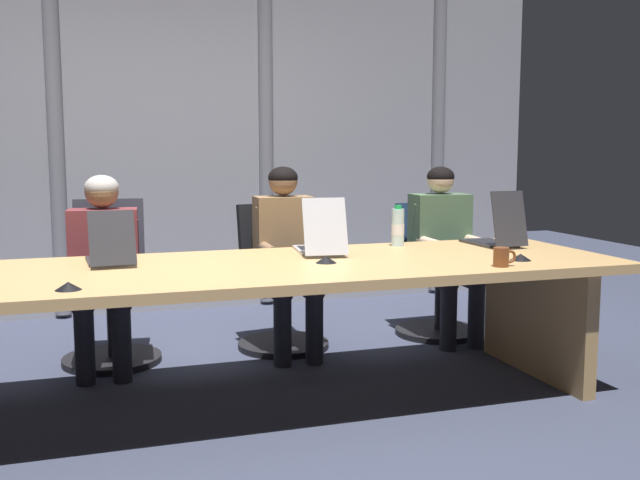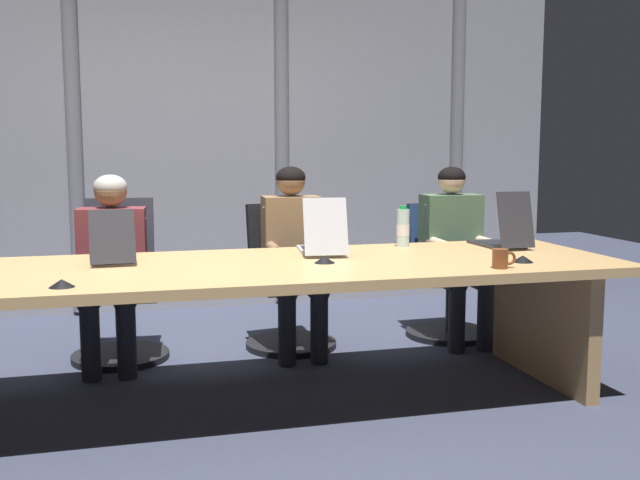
# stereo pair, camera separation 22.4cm
# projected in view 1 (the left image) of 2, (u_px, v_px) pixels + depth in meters

# --- Properties ---
(ground_plane) EXTENTS (12.69, 12.69, 0.00)m
(ground_plane) POSITION_uv_depth(u_px,v_px,m) (234.00, 406.00, 3.80)
(ground_plane) COLOR #383D51
(conference_table) EXTENTS (4.08, 1.17, 0.73)m
(conference_table) POSITION_uv_depth(u_px,v_px,m) (232.00, 293.00, 3.72)
(conference_table) COLOR tan
(conference_table) RESTS_ON ground_plane
(curtain_backdrop) EXTENTS (6.34, 0.17, 3.04)m
(curtain_backdrop) POSITION_uv_depth(u_px,v_px,m) (169.00, 122.00, 5.89)
(curtain_backdrop) COLOR #9999A0
(curtain_backdrop) RESTS_ON ground_plane
(laptop_left_mid) EXTENTS (0.24, 0.41, 0.28)m
(laptop_left_mid) POSITION_uv_depth(u_px,v_px,m) (110.00, 253.00, 3.77)
(laptop_left_mid) COLOR #2D2D33
(laptop_left_mid) RESTS_ON conference_table
(laptop_center) EXTENTS (0.29, 0.48, 0.32)m
(laptop_center) POSITION_uv_depth(u_px,v_px,m) (320.00, 242.00, 4.14)
(laptop_center) COLOR #BCBCC1
(laptop_center) RESTS_ON conference_table
(laptop_right_mid) EXTENTS (0.23, 0.43, 0.34)m
(laptop_right_mid) POSITION_uv_depth(u_px,v_px,m) (495.00, 235.00, 4.45)
(laptop_right_mid) COLOR #2D2D33
(laptop_right_mid) RESTS_ON conference_table
(office_chair_left_mid) EXTENTS (0.60, 0.60, 1.00)m
(office_chair_left_mid) POSITION_uv_depth(u_px,v_px,m) (111.00, 301.00, 4.58)
(office_chair_left_mid) COLOR #2D2D38
(office_chair_left_mid) RESTS_ON ground_plane
(office_chair_center) EXTENTS (0.60, 0.61, 0.94)m
(office_chair_center) POSITION_uv_depth(u_px,v_px,m) (280.00, 293.00, 4.91)
(office_chair_center) COLOR black
(office_chair_center) RESTS_ON ground_plane
(office_chair_right_mid) EXTENTS (0.60, 0.60, 0.92)m
(office_chair_right_mid) POSITION_uv_depth(u_px,v_px,m) (435.00, 284.00, 5.26)
(office_chair_right_mid) COLOR navy
(office_chair_right_mid) RESTS_ON ground_plane
(person_left_mid) EXTENTS (0.45, 0.57, 1.16)m
(person_left_mid) POSITION_uv_depth(u_px,v_px,m) (103.00, 259.00, 4.38)
(person_left_mid) COLOR brown
(person_left_mid) RESTS_ON ground_plane
(person_center) EXTENTS (0.38, 0.55, 1.20)m
(person_center) POSITION_uv_depth(u_px,v_px,m) (287.00, 248.00, 4.72)
(person_center) COLOR olive
(person_center) RESTS_ON ground_plane
(person_right_mid) EXTENTS (0.42, 0.56, 1.19)m
(person_right_mid) POSITION_uv_depth(u_px,v_px,m) (445.00, 242.00, 5.07)
(person_right_mid) COLOR #4C6B4C
(person_right_mid) RESTS_ON ground_plane
(water_bottle_primary) EXTENTS (0.08, 0.08, 0.25)m
(water_bottle_primary) POSITION_uv_depth(u_px,v_px,m) (398.00, 228.00, 4.43)
(water_bottle_primary) COLOR silver
(water_bottle_primary) RESTS_ON conference_table
(coffee_mug_near) EXTENTS (0.12, 0.08, 0.10)m
(coffee_mug_near) POSITION_uv_depth(u_px,v_px,m) (502.00, 257.00, 3.68)
(coffee_mug_near) COLOR brown
(coffee_mug_near) RESTS_ON conference_table
(conference_mic_left_side) EXTENTS (0.11, 0.11, 0.03)m
(conference_mic_left_side) POSITION_uv_depth(u_px,v_px,m) (68.00, 286.00, 3.09)
(conference_mic_left_side) COLOR black
(conference_mic_left_side) RESTS_ON conference_table
(conference_mic_middle) EXTENTS (0.11, 0.11, 0.03)m
(conference_mic_middle) POSITION_uv_depth(u_px,v_px,m) (521.00, 257.00, 3.89)
(conference_mic_middle) COLOR black
(conference_mic_middle) RESTS_ON conference_table
(conference_mic_right_side) EXTENTS (0.11, 0.11, 0.03)m
(conference_mic_right_side) POSITION_uv_depth(u_px,v_px,m) (326.00, 260.00, 3.80)
(conference_mic_right_side) COLOR black
(conference_mic_right_side) RESTS_ON conference_table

